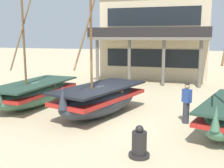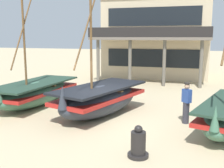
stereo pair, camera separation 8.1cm
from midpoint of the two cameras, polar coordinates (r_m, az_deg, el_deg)
ground_plane at (r=11.64m, az=-1.28°, el=-7.63°), size 120.00×120.00×0.00m
fishing_boat_centre_large at (r=14.54m, az=-15.65°, el=-1.73°), size 2.45×5.44×6.26m
fishing_boat_far_right at (r=12.26m, az=-2.33°, el=-3.17°), size 3.35×5.30×6.70m
fisherman_by_hull at (r=11.46m, az=15.50°, el=-3.94°), size 0.41×0.41×1.68m
capstan_winch at (r=8.23m, az=5.80°, el=-12.47°), size 0.63×0.63×0.97m
harbor_building_main at (r=25.03m, az=9.67°, el=9.59°), size 9.04×9.15×6.79m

